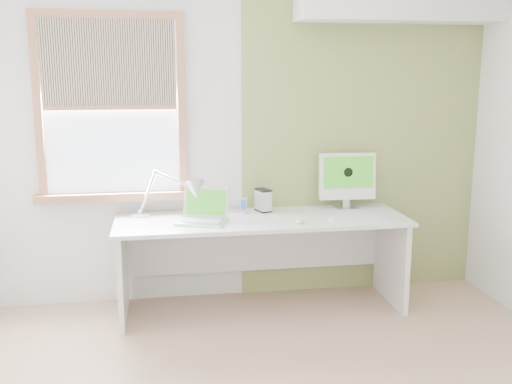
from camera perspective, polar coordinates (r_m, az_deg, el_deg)
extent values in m
cube|color=silver|center=(4.72, -1.41, 5.27)|extent=(4.00, 0.02, 2.60)
cube|color=silver|center=(1.39, 19.44, -10.57)|extent=(4.00, 0.02, 2.60)
cube|color=#929B53|center=(4.94, 10.25, 5.36)|extent=(2.00, 0.02, 2.60)
cube|color=#AF6E4F|center=(4.70, -20.34, 7.60)|extent=(0.06, 0.06, 1.42)
cube|color=#AF6E4F|center=(4.62, -7.20, 8.16)|extent=(0.06, 0.06, 1.42)
cube|color=#AF6E4F|center=(4.64, -14.25, 16.33)|extent=(1.00, 0.06, 0.06)
cube|color=#AF6E4F|center=(4.69, -13.46, -0.40)|extent=(1.20, 0.14, 0.06)
cube|color=#D1E2F9|center=(4.64, -13.82, 7.94)|extent=(1.00, 0.01, 1.30)
cube|color=beige|center=(4.59, -14.05, 11.95)|extent=(0.98, 0.02, 0.65)
cube|color=#AF6E4F|center=(4.60, -13.86, 7.91)|extent=(0.98, 0.03, 0.03)
cube|color=silver|center=(4.47, 0.58, -2.71)|extent=(2.20, 0.70, 0.03)
cube|color=silver|center=(4.52, -12.79, -7.67)|extent=(0.04, 0.64, 0.70)
cube|color=silver|center=(4.85, 12.95, -6.34)|extent=(0.04, 0.64, 0.70)
cube|color=silver|center=(4.84, -0.08, -4.84)|extent=(2.08, 0.02, 0.48)
cylinder|color=silver|center=(4.62, -11.11, -2.13)|extent=(0.18, 0.18, 0.02)
sphere|color=silver|center=(4.61, -11.12, -1.94)|extent=(0.05, 0.05, 0.04)
cylinder|color=silver|center=(4.56, -10.43, -0.03)|extent=(0.15, 0.06, 0.32)
sphere|color=silver|center=(4.52, -9.72, 1.91)|extent=(0.05, 0.05, 0.04)
cylinder|color=silver|center=(4.48, -7.97, 1.20)|extent=(0.28, 0.13, 0.13)
sphere|color=silver|center=(4.45, -6.20, 0.49)|extent=(0.04, 0.04, 0.04)
cone|color=silver|center=(4.45, -5.86, 0.14)|extent=(0.20, 0.23, 0.20)
cube|color=silver|center=(4.33, -5.26, -2.88)|extent=(0.41, 0.35, 0.02)
cube|color=#B2B5B7|center=(4.33, -5.27, -2.74)|extent=(0.33, 0.24, 0.00)
cube|color=silver|center=(4.42, -4.84, -0.97)|extent=(0.35, 0.19, 0.23)
cube|color=#2C7E1A|center=(4.41, -4.87, -0.99)|extent=(0.30, 0.16, 0.18)
cylinder|color=silver|center=(4.61, -1.22, -1.97)|extent=(0.08, 0.08, 0.02)
cube|color=silver|center=(4.59, -1.23, -1.21)|extent=(0.05, 0.02, 0.11)
cube|color=#194C99|center=(4.59, -1.20, -1.23)|extent=(0.04, 0.01, 0.08)
cube|color=silver|center=(4.66, 0.71, -0.81)|extent=(0.12, 0.16, 0.18)
cube|color=black|center=(4.64, 0.71, 0.20)|extent=(0.13, 0.16, 0.01)
cube|color=black|center=(4.68, 0.70, -1.80)|extent=(0.13, 0.16, 0.01)
cube|color=silver|center=(4.83, 8.78, -1.52)|extent=(0.17, 0.16, 0.01)
cube|color=silver|center=(4.84, 8.72, -0.54)|extent=(0.06, 0.02, 0.15)
cube|color=white|center=(4.79, 8.81, 1.51)|extent=(0.46, 0.10, 0.38)
cube|color=#2C7E1A|center=(4.76, 8.91, 1.90)|extent=(0.40, 0.04, 0.25)
cylinder|color=black|center=(4.76, 8.92, 1.89)|extent=(0.08, 0.01, 0.07)
cube|color=white|center=(4.47, 9.82, -2.57)|extent=(0.42, 0.12, 0.02)
cube|color=white|center=(4.47, 9.83, -2.46)|extent=(0.39, 0.09, 0.00)
ellipsoid|color=white|center=(4.32, 4.22, -2.85)|extent=(0.06, 0.09, 0.03)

